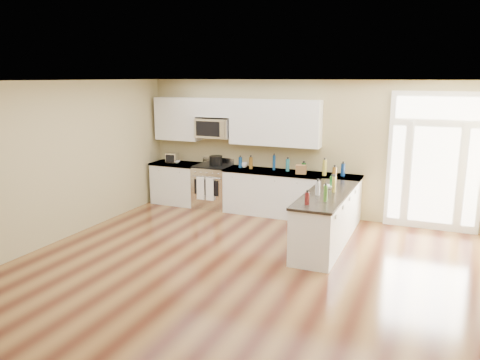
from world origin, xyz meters
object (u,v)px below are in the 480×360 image
object	(u,v)px
kitchen_range	(213,186)
toaster_oven	(172,158)
peninsula_cabinet	(326,222)
stockpot	(216,160)

from	to	relation	value
kitchen_range	toaster_oven	distance (m)	1.17
peninsula_cabinet	stockpot	size ratio (longest dim) A/B	8.09
peninsula_cabinet	stockpot	distance (m)	3.26
kitchen_range	stockpot	size ratio (longest dim) A/B	3.76
kitchen_range	toaster_oven	world-z (taller)	toaster_oven
kitchen_range	toaster_oven	xyz separation A→B (m)	(-1.02, -0.00, 0.57)
stockpot	peninsula_cabinet	bearing A→B (deg)	-28.16
kitchen_range	stockpot	world-z (taller)	stockpot
kitchen_range	stockpot	distance (m)	0.59
toaster_oven	peninsula_cabinet	bearing A→B (deg)	-24.37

